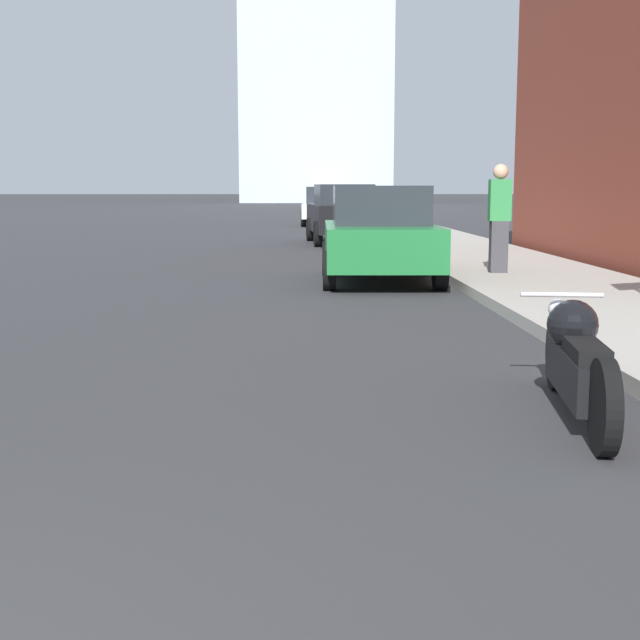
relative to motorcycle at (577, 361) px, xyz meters
The scene contains 6 objects.
sidewalk 35.88m from the motorcycle, 86.63° to the left, with size 2.97×240.00×0.15m.
motorcycle is the anchor object (origin of this frame).
parked_car_green 8.86m from the motorcycle, 93.17° to the left, with size 2.01×3.88×1.61m.
parked_car_black 19.21m from the motorcycle, 91.45° to the left, with size 2.06×4.34×1.66m.
parked_car_white 31.09m from the motorcycle, 90.91° to the left, with size 2.14×4.05×1.60m.
pedestrian 9.08m from the motorcycle, 80.27° to the left, with size 0.36×0.25×1.82m.
Camera 1 is at (1.81, -1.83, 1.59)m, focal length 50.00 mm.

